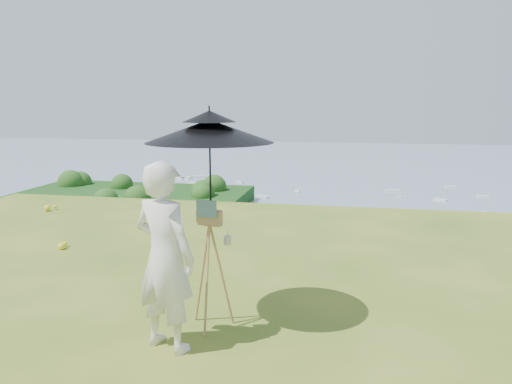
# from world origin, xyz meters

# --- Properties ---
(ground) EXTENTS (14.00, 14.00, 0.00)m
(ground) POSITION_xyz_m (0.00, 0.00, 0.00)
(ground) COLOR #44681D
(ground) RESTS_ON ground
(shoreline_tier) EXTENTS (170.00, 28.00, 8.00)m
(shoreline_tier) POSITION_xyz_m (0.00, 75.00, -36.00)
(shoreline_tier) COLOR gray
(shoreline_tier) RESTS_ON bay_water
(bay_water) EXTENTS (700.00, 700.00, 0.00)m
(bay_water) POSITION_xyz_m (0.00, 240.00, -34.00)
(bay_water) COLOR #6E8F9D
(bay_water) RESTS_ON ground
(peninsula) EXTENTS (90.00, 60.00, 12.00)m
(peninsula) POSITION_xyz_m (-75.00, 155.00, -29.00)
(peninsula) COLOR #14350E
(peninsula) RESTS_ON bay_water
(slope_trees) EXTENTS (110.00, 50.00, 6.00)m
(slope_trees) POSITION_xyz_m (0.00, 35.00, -15.00)
(slope_trees) COLOR #1F5419
(slope_trees) RESTS_ON forest_slope
(harbor_town) EXTENTS (110.00, 22.00, 5.00)m
(harbor_town) POSITION_xyz_m (0.00, 75.00, -29.50)
(harbor_town) COLOR silver
(harbor_town) RESTS_ON shoreline_tier
(moored_boats) EXTENTS (140.00, 140.00, 0.70)m
(moored_boats) POSITION_xyz_m (-12.50, 161.00, -33.65)
(moored_boats) COLOR silver
(moored_boats) RESTS_ON bay_water
(wildflowers) EXTENTS (10.00, 10.50, 0.12)m
(wildflowers) POSITION_xyz_m (0.00, 0.25, 0.06)
(wildflowers) COLOR yellow
(wildflowers) RESTS_ON ground
(painter) EXTENTS (0.80, 0.66, 1.87)m
(painter) POSITION_xyz_m (0.10, -0.29, 0.94)
(painter) COLOR silver
(painter) RESTS_ON ground
(field_easel) EXTENTS (0.64, 0.64, 1.41)m
(field_easel) POSITION_xyz_m (0.40, 0.25, 0.71)
(field_easel) COLOR olive
(field_easel) RESTS_ON ground
(sun_umbrella) EXTENTS (1.69, 1.69, 1.21)m
(sun_umbrella) POSITION_xyz_m (0.41, 0.28, 1.77)
(sun_umbrella) COLOR black
(sun_umbrella) RESTS_ON field_easel
(painter_cap) EXTENTS (0.21, 0.24, 0.10)m
(painter_cap) POSITION_xyz_m (0.10, -0.29, 1.82)
(painter_cap) COLOR #D47478
(painter_cap) RESTS_ON painter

